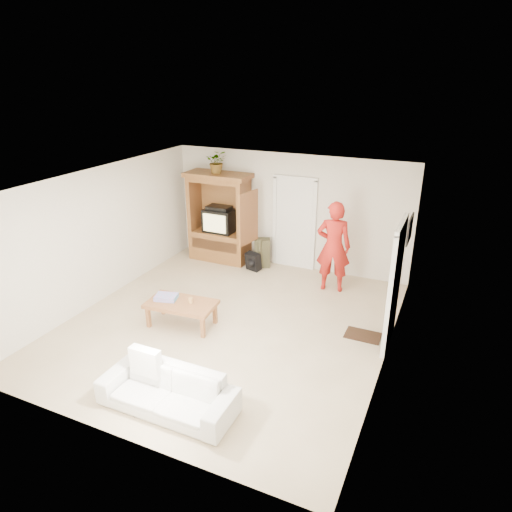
{
  "coord_description": "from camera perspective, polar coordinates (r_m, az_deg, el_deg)",
  "views": [
    {
      "loc": [
        3.4,
        -6.33,
        4.25
      ],
      "look_at": [
        0.27,
        0.6,
        1.15
      ],
      "focal_mm": 32.0,
      "sensor_mm": 36.0,
      "label": 1
    }
  ],
  "objects": [
    {
      "name": "ceiling",
      "position": [
        7.37,
        -3.91,
        9.2
      ],
      "size": [
        6.0,
        6.0,
        0.0
      ],
      "primitive_type": "plane",
      "rotation": [
        3.14,
        0.0,
        0.0
      ],
      "color": "white",
      "rests_on": "floor"
    },
    {
      "name": "wall_left",
      "position": [
        9.31,
        -18.85,
        2.48
      ],
      "size": [
        0.0,
        6.0,
        6.0
      ],
      "primitive_type": "plane",
      "rotation": [
        1.57,
        0.0,
        1.57
      ],
      "color": "silver",
      "rests_on": "floor"
    },
    {
      "name": "backpack_olive",
      "position": [
        10.55,
        0.79,
        0.41
      ],
      "size": [
        0.43,
        0.38,
        0.67
      ],
      "primitive_type": null,
      "rotation": [
        0.0,
        0.0,
        0.41
      ],
      "color": "#47442B",
      "rests_on": "floor"
    },
    {
      "name": "doorway_right",
      "position": [
        7.67,
        16.96,
        -3.75
      ],
      "size": [
        0.05,
        0.9,
        2.04
      ],
      "primitive_type": "cube",
      "color": "black",
      "rests_on": "floor"
    },
    {
      "name": "door_back",
      "position": [
        10.37,
        4.78,
        3.95
      ],
      "size": [
        0.85,
        0.05,
        2.04
      ],
      "primitive_type": "cube",
      "color": "white",
      "rests_on": "floor"
    },
    {
      "name": "armoire",
      "position": [
        10.81,
        -4.46,
        4.11
      ],
      "size": [
        1.82,
        1.14,
        2.1
      ],
      "color": "olive",
      "rests_on": "floor"
    },
    {
      "name": "wall_front",
      "position": [
        5.6,
        -18.35,
        -10.89
      ],
      "size": [
        5.5,
        0.0,
        5.5
      ],
      "primitive_type": "plane",
      "rotation": [
        -1.57,
        0.0,
        0.0
      ],
      "color": "silver",
      "rests_on": "floor"
    },
    {
      "name": "plant",
      "position": [
        10.43,
        -4.9,
        11.66
      ],
      "size": [
        0.6,
        0.57,
        0.51
      ],
      "primitive_type": "imported",
      "rotation": [
        0.0,
        0.0,
        0.48
      ],
      "color": "#4C7238",
      "rests_on": "armoire"
    },
    {
      "name": "wall_right",
      "position": [
        7.01,
        16.69,
        -3.7
      ],
      "size": [
        0.0,
        6.0,
        6.0
      ],
      "primitive_type": "plane",
      "rotation": [
        1.57,
        0.0,
        -1.57
      ],
      "color": "silver",
      "rests_on": "floor"
    },
    {
      "name": "doormat",
      "position": [
        8.2,
        13.21,
        -9.62
      ],
      "size": [
        0.6,
        0.4,
        0.02
      ],
      "primitive_type": "cube",
      "color": "#382316",
      "rests_on": "floor"
    },
    {
      "name": "framed_picture",
      "position": [
        8.67,
        18.69,
        3.19
      ],
      "size": [
        0.03,
        0.6,
        0.48
      ],
      "primitive_type": "cube",
      "color": "black",
      "rests_on": "wall_right"
    },
    {
      "name": "towel",
      "position": [
        8.33,
        -11.16,
        -5.06
      ],
      "size": [
        0.44,
        0.37,
        0.08
      ],
      "primitive_type": "cube",
      "rotation": [
        0.0,
        0.0,
        0.26
      ],
      "color": "#CA4395",
      "rests_on": "coffee_table"
    },
    {
      "name": "candle",
      "position": [
        8.13,
        -8.17,
        -5.51
      ],
      "size": [
        0.08,
        0.08,
        0.1
      ],
      "primitive_type": "cylinder",
      "color": "tan",
      "rests_on": "coffee_table"
    },
    {
      "name": "sofa",
      "position": [
        6.46,
        -11.01,
        -16.26
      ],
      "size": [
        1.88,
        0.74,
        0.55
      ],
      "primitive_type": "imported",
      "rotation": [
        0.0,
        0.0,
        -0.0
      ],
      "color": "silver",
      "rests_on": "floor"
    },
    {
      "name": "floor",
      "position": [
        8.35,
        -3.45,
        -8.47
      ],
      "size": [
        6.0,
        6.0,
        0.0
      ],
      "primitive_type": "plane",
      "color": "tan",
      "rests_on": "ground"
    },
    {
      "name": "backpack_black",
      "position": [
        10.39,
        -0.35,
        -0.74
      ],
      "size": [
        0.37,
        0.28,
        0.4
      ],
      "primitive_type": null,
      "rotation": [
        0.0,
        0.0,
        -0.29
      ],
      "color": "black",
      "rests_on": "floor"
    },
    {
      "name": "wall_back",
      "position": [
        10.36,
        4.11,
        5.58
      ],
      "size": [
        5.5,
        0.0,
        5.5
      ],
      "primitive_type": "plane",
      "rotation": [
        1.57,
        0.0,
        0.0
      ],
      "color": "silver",
      "rests_on": "floor"
    },
    {
      "name": "man",
      "position": [
        9.34,
        9.65,
        1.16
      ],
      "size": [
        0.76,
        0.57,
        1.9
      ],
      "primitive_type": "imported",
      "rotation": [
        0.0,
        0.0,
        3.33
      ],
      "color": "red",
      "rests_on": "floor"
    },
    {
      "name": "coffee_table",
      "position": [
        8.22,
        -9.33,
        -6.11
      ],
      "size": [
        1.27,
        0.77,
        0.45
      ],
      "rotation": [
        0.0,
        0.0,
        0.09
      ],
      "color": "#9A6335",
      "rests_on": "floor"
    }
  ]
}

